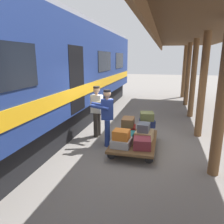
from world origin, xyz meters
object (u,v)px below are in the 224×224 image
at_px(suitcase_burgundy_valise, 142,143).
at_px(suitcase_tan_vintage, 144,136).
at_px(suitcase_red_plastic, 128,129).
at_px(porter_in_overalls, 107,116).
at_px(suitcase_navy_fabric, 147,123).
at_px(suitcase_brown_leather, 128,122).
at_px(train_car, 34,75).
at_px(porter_by_door, 97,110).
at_px(suitcase_orange_carryall, 121,135).
at_px(suitcase_gray_aluminum, 121,142).
at_px(suitcase_teal_softside, 125,136).
at_px(luggage_cart, 134,141).
at_px(suitcase_slate_roller, 144,127).
at_px(suitcase_olive_duffel, 147,116).
at_px(suitcase_cream_canvas, 146,130).

bearing_deg(suitcase_burgundy_valise, suitcase_tan_vintage, -90.00).
height_order(suitcase_red_plastic, porter_in_overalls, porter_in_overalls).
xyz_separation_m(suitcase_tan_vintage, suitcase_navy_fabric, (-0.03, -0.53, 0.22)).
height_order(suitcase_tan_vintage, suitcase_red_plastic, suitcase_tan_vintage).
height_order(suitcase_tan_vintage, suitcase_brown_leather, suitcase_brown_leather).
height_order(train_car, suitcase_red_plastic, train_car).
distance_m(train_car, porter_by_door, 2.33).
height_order(suitcase_brown_leather, porter_by_door, porter_by_door).
height_order(suitcase_orange_carryall, suitcase_navy_fabric, suitcase_navy_fabric).
bearing_deg(suitcase_red_plastic, porter_in_overalls, 38.72).
bearing_deg(suitcase_gray_aluminum, suitcase_teal_softside, -90.00).
relative_size(luggage_cart, suitcase_brown_leather, 3.78).
height_order(luggage_cart, suitcase_tan_vintage, suitcase_tan_vintage).
bearing_deg(suitcase_brown_leather, luggage_cart, 117.28).
distance_m(suitcase_burgundy_valise, porter_in_overalls, 1.40).
height_order(suitcase_tan_vintage, porter_by_door, porter_by_door).
xyz_separation_m(suitcase_red_plastic, suitcase_slate_roller, (-0.53, 0.58, 0.29)).
bearing_deg(suitcase_navy_fabric, suitcase_gray_aluminum, 61.95).
distance_m(suitcase_brown_leather, porter_in_overalls, 0.80).
distance_m(suitcase_tan_vintage, suitcase_gray_aluminum, 0.78).
bearing_deg(suitcase_tan_vintage, suitcase_brown_leather, -45.04).
relative_size(suitcase_teal_softside, suitcase_brown_leather, 1.03).
distance_m(suitcase_olive_duffel, porter_in_overalls, 1.24).
bearing_deg(suitcase_cream_canvas, suitcase_gray_aluminum, 63.69).
bearing_deg(suitcase_slate_roller, suitcase_brown_leather, -47.06).
xyz_separation_m(train_car, suitcase_slate_roller, (-3.61, 0.35, -1.37)).
height_order(suitcase_gray_aluminum, suitcase_cream_canvas, suitcase_cream_canvas).
bearing_deg(suitcase_tan_vintage, suitcase_cream_canvas, -90.00).
distance_m(luggage_cart, suitcase_red_plastic, 0.64).
relative_size(suitcase_red_plastic, suitcase_olive_duffel, 1.10).
bearing_deg(porter_in_overalls, suitcase_orange_carryall, 132.12).
height_order(luggage_cart, suitcase_teal_softside, suitcase_teal_softside).
distance_m(train_car, suitcase_brown_leather, 3.38).
height_order(suitcase_teal_softside, suitcase_cream_canvas, suitcase_cream_canvas).
bearing_deg(suitcase_tan_vintage, suitcase_burgundy_valise, 90.00).
xyz_separation_m(suitcase_navy_fabric, porter_in_overalls, (1.17, 0.45, 0.28)).
distance_m(suitcase_gray_aluminum, suitcase_navy_fabric, 1.26).
distance_m(suitcase_burgundy_valise, suitcase_teal_softside, 0.78).
bearing_deg(train_car, suitcase_slate_roller, 174.53).
bearing_deg(suitcase_burgundy_valise, suitcase_olive_duffel, -90.89).
height_order(suitcase_burgundy_valise, suitcase_navy_fabric, suitcase_navy_fabric).
relative_size(suitcase_burgundy_valise, porter_in_overalls, 0.26).
relative_size(suitcase_teal_softside, suitcase_orange_carryall, 1.32).
height_order(train_car, suitcase_navy_fabric, train_car).
bearing_deg(suitcase_burgundy_valise, luggage_cart, -63.69).
bearing_deg(porter_in_overalls, suitcase_gray_aluminum, 132.52).
relative_size(suitcase_gray_aluminum, suitcase_orange_carryall, 1.27).
bearing_deg(suitcase_slate_roller, suitcase_olive_duffel, -93.81).
distance_m(luggage_cart, suitcase_navy_fabric, 0.74).
distance_m(suitcase_orange_carryall, suitcase_brown_leather, 1.13).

